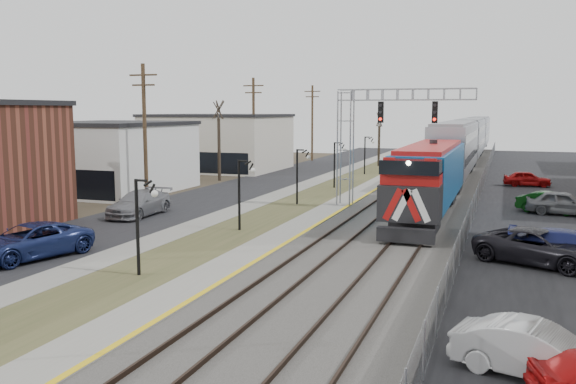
% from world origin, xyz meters
% --- Properties ---
extents(ground, '(160.00, 160.00, 0.00)m').
position_xyz_m(ground, '(0.00, 0.00, 0.00)').
color(ground, '#473D2D').
rests_on(ground, ground).
extents(street_west, '(7.00, 120.00, 0.04)m').
position_xyz_m(street_west, '(-11.50, 35.00, 0.02)').
color(street_west, black).
rests_on(street_west, ground).
extents(sidewalk, '(2.00, 120.00, 0.08)m').
position_xyz_m(sidewalk, '(-7.00, 35.00, 0.04)').
color(sidewalk, gray).
rests_on(sidewalk, ground).
extents(grass_median, '(4.00, 120.00, 0.06)m').
position_xyz_m(grass_median, '(-4.00, 35.00, 0.03)').
color(grass_median, '#404625').
rests_on(grass_median, ground).
extents(platform, '(2.00, 120.00, 0.24)m').
position_xyz_m(platform, '(-1.00, 35.00, 0.12)').
color(platform, gray).
rests_on(platform, ground).
extents(ballast_bed, '(8.00, 120.00, 0.20)m').
position_xyz_m(ballast_bed, '(4.00, 35.00, 0.10)').
color(ballast_bed, '#595651').
rests_on(ballast_bed, ground).
extents(platform_edge, '(0.24, 120.00, 0.01)m').
position_xyz_m(platform_edge, '(-0.12, 35.00, 0.24)').
color(platform_edge, gold).
rests_on(platform_edge, platform).
extents(track_near, '(1.58, 120.00, 0.15)m').
position_xyz_m(track_near, '(2.00, 35.00, 0.28)').
color(track_near, '#2D2119').
rests_on(track_near, ballast_bed).
extents(track_far, '(1.58, 120.00, 0.15)m').
position_xyz_m(track_far, '(5.50, 35.00, 0.28)').
color(track_far, '#2D2119').
rests_on(track_far, ballast_bed).
extents(train, '(3.00, 85.85, 5.33)m').
position_xyz_m(train, '(5.50, 60.97, 2.92)').
color(train, '#125799').
rests_on(train, ground).
extents(signal_gantry, '(9.00, 1.07, 8.15)m').
position_xyz_m(signal_gantry, '(1.22, 27.99, 5.59)').
color(signal_gantry, gray).
rests_on(signal_gantry, ground).
extents(lampposts, '(0.14, 62.14, 4.00)m').
position_xyz_m(lampposts, '(-4.00, 18.29, 2.00)').
color(lampposts, black).
rests_on(lampposts, ground).
extents(utility_poles, '(0.28, 80.28, 10.00)m').
position_xyz_m(utility_poles, '(-14.50, 25.00, 5.00)').
color(utility_poles, '#4C3823').
rests_on(utility_poles, ground).
extents(fence, '(0.04, 120.00, 1.60)m').
position_xyz_m(fence, '(8.20, 35.00, 0.80)').
color(fence, gray).
rests_on(fence, ground).
extents(buildings_west, '(14.00, 67.00, 7.00)m').
position_xyz_m(buildings_west, '(-21.00, 24.21, 3.01)').
color(buildings_west, beige).
rests_on(buildings_west, ground).
extents(bare_trees, '(12.30, 42.30, 5.95)m').
position_xyz_m(bare_trees, '(-12.66, 38.91, 2.70)').
color(bare_trees, '#382D23').
rests_on(bare_trees, ground).
extents(car_lot_b, '(4.38, 2.49, 1.37)m').
position_xyz_m(car_lot_b, '(10.84, 3.15, 0.68)').
color(car_lot_b, silver).
rests_on(car_lot_b, ground).
extents(car_lot_c, '(6.11, 4.55, 1.54)m').
position_xyz_m(car_lot_c, '(11.50, 15.37, 0.77)').
color(car_lot_c, black).
rests_on(car_lot_c, ground).
extents(car_lot_d, '(5.23, 2.27, 1.50)m').
position_xyz_m(car_lot_d, '(12.73, 15.96, 0.75)').
color(car_lot_d, navy).
rests_on(car_lot_d, ground).
extents(car_lot_e, '(4.75, 2.45, 1.55)m').
position_xyz_m(car_lot_e, '(13.56, 29.66, 0.77)').
color(car_lot_e, slate).
rests_on(car_lot_e, ground).
extents(car_lot_f, '(4.38, 2.70, 1.36)m').
position_xyz_m(car_lot_f, '(12.80, 30.15, 0.68)').
color(car_lot_f, '#0B380D').
rests_on(car_lot_f, ground).
extents(car_street_a, '(4.08, 6.15, 1.57)m').
position_xyz_m(car_street_a, '(-10.30, 8.81, 0.78)').
color(car_street_a, navy).
rests_on(car_street_a, ground).
extents(car_street_b, '(2.40, 5.52, 1.58)m').
position_xyz_m(car_street_b, '(-12.02, 20.27, 0.79)').
color(car_street_b, gray).
rests_on(car_street_b, ground).
extents(car_lot_g, '(4.15, 1.97, 1.37)m').
position_xyz_m(car_lot_g, '(11.80, 44.83, 0.69)').
color(car_lot_g, '#A40C0D').
rests_on(car_lot_g, ground).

